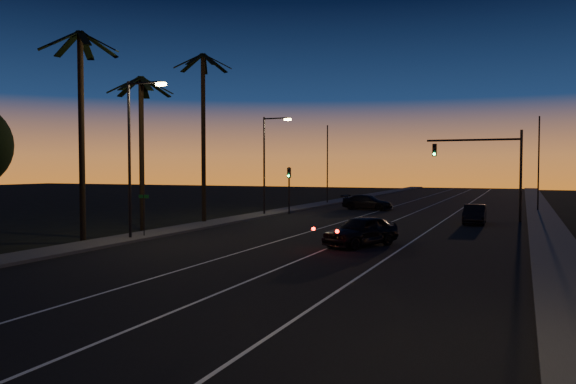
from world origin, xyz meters
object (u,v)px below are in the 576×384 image
at_px(right_car, 475,214).
at_px(cross_car, 367,202).
at_px(signal_mast, 488,159).
at_px(lead_car, 361,231).

xyz_separation_m(right_car, cross_car, (-10.87, 10.74, 0.02)).
height_order(right_car, cross_car, cross_car).
bearing_deg(right_car, signal_mast, 75.35).
relative_size(lead_car, cross_car, 1.04).
height_order(lead_car, cross_car, lead_car).
distance_m(right_car, cross_car, 15.29).
relative_size(signal_mast, cross_car, 1.36).
distance_m(lead_car, cross_car, 26.10).
bearing_deg(cross_car, right_car, -44.65).
bearing_deg(signal_mast, lead_car, -107.04).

